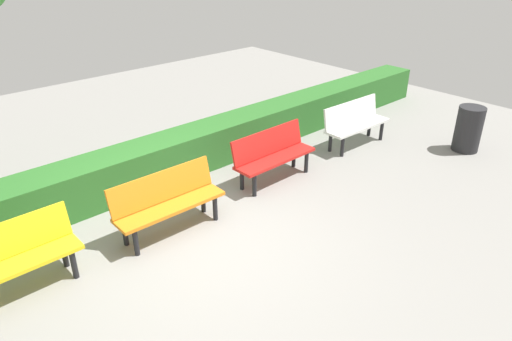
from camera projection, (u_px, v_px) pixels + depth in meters
name	position (u px, v px, depth m)	size (l,w,h in m)	color
ground_plane	(202.00, 240.00, 6.47)	(17.41, 17.41, 0.00)	gray
bench_white	(355.00, 122.00, 9.18)	(1.52, 0.50, 0.86)	white
bench_red	(272.00, 153.00, 7.86)	(1.54, 0.49, 0.86)	red
bench_orange	(167.00, 200.00, 6.48)	(1.59, 0.49, 0.86)	orange
bench_yellow	(6.00, 259.00, 5.31)	(1.59, 0.47, 0.86)	yellow
hedge_row	(179.00, 154.00, 8.12)	(13.41, 0.69, 0.72)	#2D6B28
trash_bin	(468.00, 129.00, 8.95)	(0.49, 0.49, 0.87)	#262628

